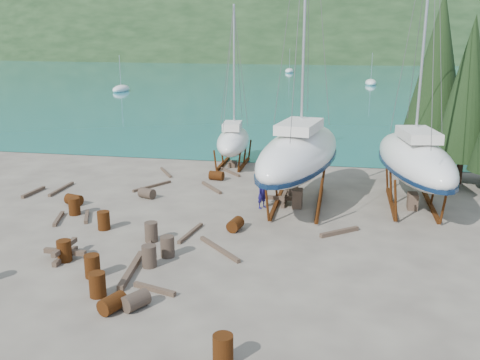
% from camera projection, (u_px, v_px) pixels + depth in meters
% --- Properties ---
extents(ground, '(600.00, 600.00, 0.00)m').
position_uv_depth(ground, '(214.00, 240.00, 23.73)').
color(ground, '#584F46').
rests_on(ground, ground).
extents(bay_water, '(700.00, 700.00, 0.00)m').
position_uv_depth(bay_water, '(337.00, 50.00, 322.12)').
color(bay_water, '#166A71').
rests_on(bay_water, ground).
extents(far_hill, '(800.00, 360.00, 110.00)m').
position_uv_depth(far_hill, '(338.00, 50.00, 326.86)').
color(far_hill, black).
rests_on(far_hill, ground).
extents(far_house_left, '(6.60, 5.60, 5.60)m').
position_uv_depth(far_house_left, '(181.00, 50.00, 213.98)').
color(far_house_left, beige).
rests_on(far_house_left, ground).
extents(far_house_center, '(6.60, 5.60, 5.60)m').
position_uv_depth(far_house_center, '(280.00, 51.00, 206.62)').
color(far_house_center, beige).
rests_on(far_house_center, ground).
extents(far_house_right, '(6.60, 5.60, 5.60)m').
position_uv_depth(far_house_right, '(414.00, 51.00, 197.43)').
color(far_house_right, beige).
rests_on(far_house_right, ground).
extents(cypress_near_right, '(3.60, 3.60, 10.00)m').
position_uv_depth(cypress_near_right, '(469.00, 89.00, 31.28)').
color(cypress_near_right, black).
rests_on(cypress_near_right, ground).
extents(cypress_back_left, '(4.14, 4.14, 11.50)m').
position_uv_depth(cypress_back_left, '(438.00, 71.00, 33.22)').
color(cypress_back_left, black).
rests_on(cypress_back_left, ground).
extents(moored_boat_left, '(2.00, 5.00, 6.05)m').
position_uv_depth(moored_boat_left, '(121.00, 89.00, 85.98)').
color(moored_boat_left, white).
rests_on(moored_boat_left, ground).
extents(moored_boat_mid, '(2.00, 5.00, 6.05)m').
position_uv_depth(moored_boat_mid, '(371.00, 83.00, 97.57)').
color(moored_boat_mid, white).
rests_on(moored_boat_mid, ground).
extents(moored_boat_far, '(2.00, 5.00, 6.05)m').
position_uv_depth(moored_boat_far, '(289.00, 71.00, 129.30)').
color(moored_boat_far, white).
rests_on(moored_boat_far, ground).
extents(large_sailboat_near, '(5.08, 11.50, 17.51)m').
position_uv_depth(large_sailboat_near, '(300.00, 153.00, 28.08)').
color(large_sailboat_near, white).
rests_on(large_sailboat_near, ground).
extents(large_sailboat_far, '(4.51, 10.28, 15.73)m').
position_uv_depth(large_sailboat_far, '(415.00, 159.00, 27.81)').
color(large_sailboat_far, white).
rests_on(large_sailboat_far, ground).
extents(small_sailboat_shore, '(2.73, 6.90, 10.78)m').
position_uv_depth(small_sailboat_shore, '(233.00, 140.00, 36.88)').
color(small_sailboat_shore, white).
rests_on(small_sailboat_shore, ground).
extents(worker, '(0.72, 0.80, 1.83)m').
position_uv_depth(worker, '(263.00, 191.00, 27.97)').
color(worker, '#171252').
rests_on(worker, ground).
extents(drum_1, '(0.94, 1.05, 0.58)m').
position_uv_depth(drum_1, '(136.00, 301.00, 17.76)').
color(drum_1, '#2D2823').
rests_on(drum_1, ground).
extents(drum_2, '(1.01, 0.80, 0.58)m').
position_uv_depth(drum_2, '(74.00, 200.00, 28.64)').
color(drum_2, '#622E10').
rests_on(drum_2, ground).
extents(drum_3, '(0.58, 0.58, 0.88)m').
position_uv_depth(drum_3, '(92.00, 266.00, 20.05)').
color(drum_3, '#622E10').
rests_on(drum_3, ground).
extents(drum_4, '(0.95, 0.69, 0.58)m').
position_uv_depth(drum_4, '(217.00, 176.00, 33.54)').
color(drum_4, '#622E10').
rests_on(drum_4, ground).
extents(drum_5, '(0.58, 0.58, 0.88)m').
position_uv_depth(drum_5, '(151.00, 232.00, 23.53)').
color(drum_5, '#2D2823').
rests_on(drum_5, ground).
extents(drum_6, '(0.73, 0.97, 0.58)m').
position_uv_depth(drum_6, '(235.00, 224.00, 24.89)').
color(drum_6, '#622E10').
rests_on(drum_6, ground).
extents(drum_7, '(0.58, 0.58, 0.88)m').
position_uv_depth(drum_7, '(223.00, 350.00, 14.72)').
color(drum_7, '#622E10').
rests_on(drum_7, ground).
extents(drum_8, '(0.58, 0.58, 0.88)m').
position_uv_depth(drum_8, '(74.00, 206.00, 27.03)').
color(drum_8, '#622E10').
rests_on(drum_8, ground).
extents(drum_9, '(1.03, 0.86, 0.58)m').
position_uv_depth(drum_9, '(147.00, 193.00, 29.79)').
color(drum_9, '#2D2823').
rests_on(drum_9, ground).
extents(drum_10, '(0.58, 0.58, 0.88)m').
position_uv_depth(drum_10, '(97.00, 285.00, 18.56)').
color(drum_10, '#622E10').
rests_on(drum_10, ground).
extents(drum_11, '(0.80, 1.00, 0.58)m').
position_uv_depth(drum_11, '(291.00, 190.00, 30.35)').
color(drum_11, '#2D2823').
rests_on(drum_11, ground).
extents(drum_12, '(0.87, 1.04, 0.58)m').
position_uv_depth(drum_12, '(113.00, 303.00, 17.57)').
color(drum_12, '#622E10').
rests_on(drum_12, ground).
extents(drum_13, '(0.58, 0.58, 0.88)m').
position_uv_depth(drum_13, '(64.00, 251.00, 21.47)').
color(drum_13, '#622E10').
rests_on(drum_13, ground).
extents(drum_14, '(0.58, 0.58, 0.88)m').
position_uv_depth(drum_14, '(104.00, 220.00, 24.97)').
color(drum_14, '#622E10').
rests_on(drum_14, ground).
extents(drum_16, '(0.58, 0.58, 0.88)m').
position_uv_depth(drum_16, '(167.00, 247.00, 21.90)').
color(drum_16, '#2D2823').
rests_on(drum_16, ground).
extents(drum_17, '(0.58, 0.58, 0.88)m').
position_uv_depth(drum_17, '(149.00, 256.00, 20.95)').
color(drum_17, '#2D2823').
rests_on(drum_17, ground).
extents(timber_0, '(1.47, 2.20, 0.14)m').
position_uv_depth(timber_0, '(166.00, 172.00, 35.20)').
color(timber_0, brown).
rests_on(timber_0, ground).
extents(timber_1, '(1.77, 1.49, 0.19)m').
position_uv_depth(timber_1, '(339.00, 232.00, 24.49)').
color(timber_1, brown).
rests_on(timber_1, ground).
extents(timber_2, '(0.32, 2.05, 0.19)m').
position_uv_depth(timber_2, '(33.00, 192.00, 30.69)').
color(timber_2, brown).
rests_on(timber_2, ground).
extents(timber_3, '(1.21, 2.54, 0.15)m').
position_uv_depth(timber_3, '(150.00, 245.00, 23.07)').
color(timber_3, brown).
rests_on(timber_3, ground).
extents(timber_4, '(0.88, 1.70, 0.17)m').
position_uv_depth(timber_4, '(87.00, 217.00, 26.58)').
color(timber_4, brown).
rests_on(timber_4, ground).
extents(timber_5, '(2.24, 2.33, 0.16)m').
position_uv_depth(timber_5, '(219.00, 249.00, 22.57)').
color(timber_5, brown).
rests_on(timber_5, ground).
extents(timber_6, '(1.63, 1.04, 0.19)m').
position_uv_depth(timber_6, '(271.00, 172.00, 35.17)').
color(timber_6, brown).
rests_on(timber_6, ground).
extents(timber_7, '(1.73, 0.68, 0.17)m').
position_uv_depth(timber_7, '(155.00, 289.00, 19.00)').
color(timber_7, brown).
rests_on(timber_7, ground).
extents(timber_9, '(1.75, 1.93, 0.15)m').
position_uv_depth(timber_9, '(230.00, 172.00, 35.31)').
color(timber_9, brown).
rests_on(timber_9, ground).
extents(timber_10, '(1.69, 2.09, 0.16)m').
position_uv_depth(timber_10, '(211.00, 188.00, 31.66)').
color(timber_10, brown).
rests_on(timber_10, ground).
extents(timber_11, '(0.50, 2.49, 0.15)m').
position_uv_depth(timber_11, '(191.00, 233.00, 24.41)').
color(timber_11, brown).
rests_on(timber_11, ground).
extents(timber_12, '(0.75, 1.92, 0.17)m').
position_uv_depth(timber_12, '(59.00, 219.00, 26.28)').
color(timber_12, brown).
rests_on(timber_12, ground).
extents(timber_15, '(1.58, 2.52, 0.15)m').
position_uv_depth(timber_15, '(152.00, 186.00, 31.98)').
color(timber_15, brown).
rests_on(timber_15, ground).
extents(timber_16, '(0.64, 3.22, 0.23)m').
position_uv_depth(timber_16, '(131.00, 270.00, 20.49)').
color(timber_16, brown).
rests_on(timber_16, ground).
extents(timber_17, '(0.19, 2.77, 0.16)m').
position_uv_depth(timber_17, '(61.00, 189.00, 31.36)').
color(timber_17, brown).
rests_on(timber_17, ground).
extents(timber_pile_fore, '(1.80, 1.80, 0.60)m').
position_uv_depth(timber_pile_fore, '(65.00, 252.00, 21.73)').
color(timber_pile_fore, brown).
rests_on(timber_pile_fore, ground).
extents(timber_pile_aft, '(1.80, 1.80, 0.60)m').
position_uv_depth(timber_pile_aft, '(284.00, 198.00, 28.86)').
color(timber_pile_aft, brown).
rests_on(timber_pile_aft, ground).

